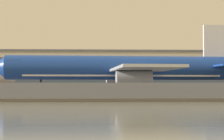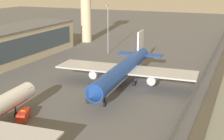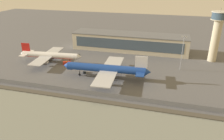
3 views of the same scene
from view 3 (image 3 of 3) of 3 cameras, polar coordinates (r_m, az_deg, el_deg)
name	(u,v)px [view 3 (image 3 of 3)]	position (r m, az deg, el deg)	size (l,w,h in m)	color
ground_plane	(105,82)	(123.22, -1.79, -3.24)	(500.00, 500.00, 0.00)	#565659
shoreline_seawall	(93,100)	(106.09, -5.04, -7.87)	(320.00, 3.00, 0.50)	#474238
perimeter_fence	(96,94)	(109.17, -4.25, -6.20)	(280.00, 0.10, 2.72)	slate
cargo_jet_blue	(107,69)	(126.01, -1.33, 0.25)	(52.04, 44.78, 14.94)	#193D93
passenger_jet_white_red	(49,55)	(157.05, -16.08, 3.72)	(45.02, 38.94, 12.75)	white
baggage_tug	(84,72)	(135.79, -7.23, -0.44)	(2.88, 3.58, 1.80)	#1E2328
ops_van	(67,63)	(150.36, -11.65, 1.84)	(5.61, 3.98, 2.48)	red
control_tower	(217,32)	(164.08, 25.72, 9.03)	(11.26, 11.26, 36.55)	#C6B793
terminal_building	(130,42)	(175.91, 4.61, 7.29)	(90.79, 19.54, 13.58)	#BCB299
apron_light_mast_apron_west	(182,51)	(141.88, 17.91, 4.65)	(3.20, 0.40, 22.20)	#93969B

